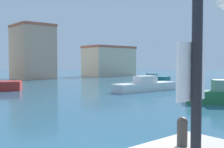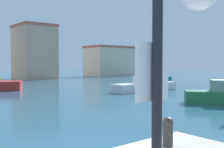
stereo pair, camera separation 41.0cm
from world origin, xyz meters
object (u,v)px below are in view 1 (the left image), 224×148
mooring_bollard (182,130)px  motorboat_white_far_left (145,86)px  motorboat_teal_center_channel (154,77)px  motorboat_green_behind_lamppost (220,95)px

mooring_bollard → motorboat_white_far_left: bearing=44.7°
motorboat_teal_center_channel → motorboat_white_far_left: bearing=-141.7°
motorboat_teal_center_channel → motorboat_green_behind_lamppost: 29.27m
mooring_bollard → motorboat_teal_center_channel: bearing=41.7°
motorboat_green_behind_lamppost → mooring_bollard: bearing=-155.1°
motorboat_teal_center_channel → motorboat_green_behind_lamppost: motorboat_green_behind_lamppost is taller
mooring_bollard → motorboat_white_far_left: mooring_bollard is taller
motorboat_white_far_left → motorboat_green_behind_lamppost: 10.00m
mooring_bollard → motorboat_teal_center_channel: mooring_bollard is taller
motorboat_white_far_left → motorboat_teal_center_channel: size_ratio=1.37×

